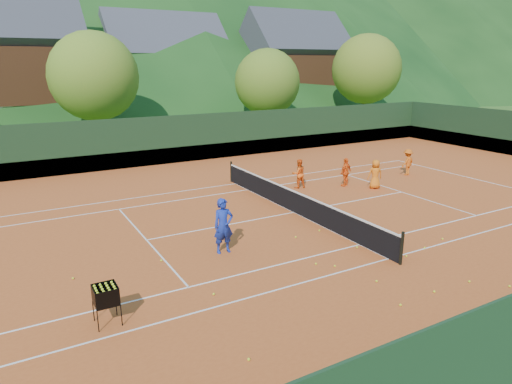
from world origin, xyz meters
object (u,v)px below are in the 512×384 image
student_c (375,174)px  tennis_net (294,201)px  student_a (299,174)px  student_b (346,172)px  chalet_mid (165,74)px  ball_hopper (106,296)px  coach (223,226)px  student_d (407,162)px  chalet_right (293,71)px

student_c → tennis_net: bearing=33.4°
student_a → student_b: student_a is taller
chalet_mid → student_a: bearing=-96.6°
student_c → chalet_mid: size_ratio=0.12×
student_c → ball_hopper: student_c is taller
tennis_net → ball_hopper: (-8.80, -4.89, 0.25)m
coach → student_d: 14.58m
student_a → student_b: (2.31, -0.90, -0.01)m
chalet_mid → coach: bearing=-106.0°
coach → student_b: (9.15, 4.63, -0.20)m
student_b → coach: bearing=9.8°
student_a → student_b: size_ratio=1.01×
coach → chalet_right: (24.44, 32.35, 4.30)m
coach → student_d: bearing=22.2°
student_a → chalet_right: bearing=-114.8°
student_a → student_c: (3.30, -1.99, -0.00)m
ball_hopper → chalet_right: bearing=50.5°
tennis_net → chalet_right: bearing=56.3°
student_b → chalet_mid: bearing=-109.4°
student_b → chalet_right: bearing=-135.9°
student_b → student_d: (4.62, 0.16, 0.00)m
ball_hopper → student_a: bearing=35.7°
student_b → student_c: 1.48m
ball_hopper → chalet_right: 45.46m
student_c → chalet_right: size_ratio=0.12×
student_a → chalet_mid: chalet_mid is taller
coach → student_c: (10.15, 3.54, -0.20)m
tennis_net → student_c: bearing=11.8°
student_b → ball_hopper: student_b is taller
coach → chalet_right: 40.77m
coach → ball_hopper: coach is taller
student_c → student_d: same height
chalet_right → coach: bearing=-127.1°
ball_hopper → chalet_right: chalet_right is taller
chalet_right → student_c: bearing=-116.4°
coach → student_d: coach is taller
student_c → student_b: bearing=-26.1°
coach → student_b: bearing=29.9°
student_b → chalet_mid: chalet_mid is taller
student_c → student_d: size_ratio=1.00×
coach → chalet_right: bearing=56.0°
student_d → chalet_mid: 32.02m
ball_hopper → tennis_net: bearing=29.0°
coach → student_c: coach is taller
student_d → student_c: bearing=7.4°
coach → tennis_net: coach is taller
student_b → student_c: student_c is taller
student_b → ball_hopper: size_ratio=1.47×
student_c → ball_hopper: 15.73m
coach → tennis_net: 5.04m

